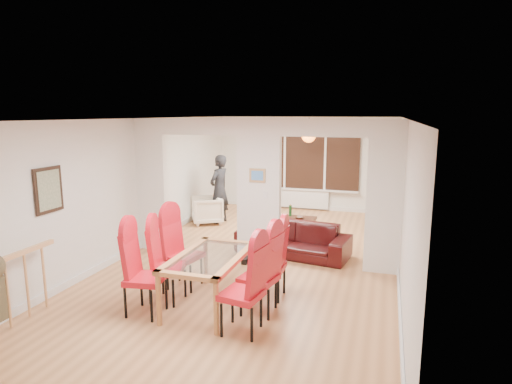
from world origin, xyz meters
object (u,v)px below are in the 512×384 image
at_px(dining_chair_lc, 184,251).
at_px(sofa, 293,239).
at_px(television, 375,218).
at_px(bottle, 290,210).
at_px(coffee_table, 294,222).
at_px(dining_table, 210,280).
at_px(person, 219,189).
at_px(dining_chair_rb, 259,272).
at_px(bowl, 299,218).
at_px(dining_chair_rc, 270,261).
at_px(dining_chair_la, 145,272).
at_px(dining_chair_ra, 241,288).
at_px(armchair, 207,210).
at_px(dining_chair_lb, 167,264).

bearing_deg(dining_chair_lc, sofa, 69.40).
bearing_deg(television, bottle, 111.00).
bearing_deg(coffee_table, dining_chair_lc, -102.22).
xyz_separation_m(dining_table, person, (-1.64, 4.42, 0.47)).
bearing_deg(dining_chair_rb, bowl, 105.36).
bearing_deg(dining_chair_rc, dining_table, -146.01).
relative_size(sofa, coffee_table, 2.06).
height_order(dining_table, bottle, dining_table).
bearing_deg(person, dining_chair_rc, 45.74).
distance_m(dining_chair_rb, bowl, 4.44).
distance_m(dining_chair_lc, sofa, 2.41).
xyz_separation_m(dining_chair_la, sofa, (1.37, 3.01, -0.28)).
xyz_separation_m(dining_chair_ra, armchair, (-2.58, 4.83, -0.25)).
height_order(dining_chair_lc, dining_chair_rc, dining_chair_lc).
bearing_deg(dining_chair_ra, dining_chair_rb, 95.03).
bearing_deg(bowl, dining_chair_rb, -85.71).
relative_size(dining_chair_lc, armchair, 1.61).
relative_size(dining_chair_ra, television, 1.33).
relative_size(dining_table, dining_chair_ra, 1.36).
distance_m(dining_chair_ra, dining_chair_rc, 1.11).
xyz_separation_m(television, coffee_table, (-1.86, -0.43, -0.13)).
height_order(dining_table, dining_chair_lb, dining_chair_lb).
bearing_deg(dining_chair_rb, dining_chair_lc, 171.18).
xyz_separation_m(dining_table, dining_chair_rb, (0.72, -0.01, 0.21)).
relative_size(dining_chair_la, television, 1.34).
relative_size(dining_chair_la, armchair, 1.62).
bearing_deg(dining_chair_lc, television, 70.44).
bearing_deg(dining_chair_la, dining_chair_rb, 10.18).
relative_size(sofa, armchair, 2.92).
xyz_separation_m(coffee_table, bowl, (0.16, -0.11, 0.15)).
bearing_deg(dining_chair_rc, sofa, 90.57).
xyz_separation_m(dining_chair_ra, bowl, (-0.29, 5.00, -0.32)).
distance_m(dining_chair_rc, sofa, 2.00).
relative_size(dining_chair_lb, bowl, 4.96).
bearing_deg(dining_chair_rb, person, 129.13).
height_order(dining_chair_la, dining_chair_rc, dining_chair_la).
distance_m(dining_chair_la, armchair, 4.89).
relative_size(dining_table, television, 1.80).
height_order(dining_chair_la, bottle, dining_chair_la).
bearing_deg(dining_chair_lb, armchair, 92.25).
relative_size(dining_chair_lb, dining_chair_lc, 0.95).
relative_size(coffee_table, bowl, 4.56).
bearing_deg(dining_chair_rb, television, 85.59).
height_order(dining_chair_lb, coffee_table, dining_chair_lb).
bearing_deg(armchair, dining_chair_lb, -13.68).
bearing_deg(dining_chair_ra, bowl, 102.85).
distance_m(dining_chair_lb, bottle, 4.75).
xyz_separation_m(dining_chair_lb, bottle, (0.77, 4.69, -0.19)).
bearing_deg(dining_chair_rb, sofa, 102.77).
bearing_deg(person, dining_chair_rb, 42.54).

